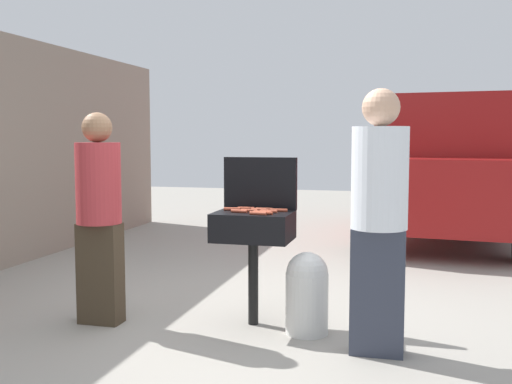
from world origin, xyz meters
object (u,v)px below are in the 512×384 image
object	(u,v)px
hot_dog_2	(246,208)
hot_dog_5	(269,211)
hot_dog_1	(262,212)
hot_dog_9	(264,209)
hot_dog_7	(260,210)
hot_dog_10	(279,210)
propane_tank	(307,291)
hot_dog_0	(239,211)
person_left	(99,210)
hot_dog_6	(258,213)
hot_dog_3	(264,213)
bbq_grill	(253,230)
hot_dog_4	(249,211)
hot_dog_8	(232,209)
parked_minivan	(450,168)
person_right	(379,212)

from	to	relation	value
hot_dog_2	hot_dog_5	xyz separation A→B (m)	(0.22, -0.14, 0.00)
hot_dog_1	hot_dog_9	distance (m)	0.20
hot_dog_1	hot_dog_7	world-z (taller)	same
hot_dog_10	propane_tank	xyz separation A→B (m)	(0.26, -0.20, -0.58)
hot_dog_0	hot_dog_9	bearing A→B (deg)	47.60
hot_dog_2	person_left	world-z (taller)	person_left
hot_dog_2	hot_dog_6	size ratio (longest dim) A/B	1.00
hot_dog_0	hot_dog_9	xyz separation A→B (m)	(0.16, 0.17, 0.00)
hot_dog_3	bbq_grill	bearing A→B (deg)	133.40
hot_dog_0	hot_dog_6	distance (m)	0.20
hot_dog_0	hot_dog_2	world-z (taller)	same
hot_dog_3	hot_dog_4	world-z (taller)	same
hot_dog_0	hot_dog_2	xyz separation A→B (m)	(0.00, 0.19, 0.00)
hot_dog_7	person_left	bearing A→B (deg)	-163.81
hot_dog_8	person_left	bearing A→B (deg)	-161.37
hot_dog_5	hot_dog_8	world-z (taller)	same
hot_dog_4	hot_dog_6	size ratio (longest dim) A/B	1.00
hot_dog_0	hot_dog_3	xyz separation A→B (m)	(0.22, -0.07, 0.00)
hot_dog_6	hot_dog_2	bearing A→B (deg)	121.58
hot_dog_1	hot_dog_2	bearing A→B (deg)	131.64
hot_dog_7	hot_dog_9	size ratio (longest dim) A/B	1.00
hot_dog_2	propane_tank	bearing A→B (deg)	-24.30
hot_dog_4	hot_dog_7	bearing A→B (deg)	52.98
hot_dog_6	parked_minivan	world-z (taller)	parked_minivan
bbq_grill	hot_dog_9	xyz separation A→B (m)	(0.06, 0.11, 0.15)
hot_dog_0	hot_dog_3	bearing A→B (deg)	-17.08
propane_tank	hot_dog_6	bearing A→B (deg)	-174.52
hot_dog_7	hot_dog_8	xyz separation A→B (m)	(-0.22, -0.02, 0.00)
hot_dog_5	person_right	xyz separation A→B (m)	(0.85, -0.40, 0.07)
person_right	hot_dog_0	bearing A→B (deg)	-33.17
bbq_grill	person_left	xyz separation A→B (m)	(-1.18, -0.27, 0.15)
hot_dog_9	hot_dog_1	bearing A→B (deg)	-80.79
hot_dog_0	hot_dog_3	distance (m)	0.23
bbq_grill	parked_minivan	world-z (taller)	parked_minivan
hot_dog_8	parked_minivan	world-z (taller)	parked_minivan
hot_dog_4	hot_dog_6	world-z (taller)	same
hot_dog_4	hot_dog_3	bearing A→B (deg)	-39.17
hot_dog_6	hot_dog_8	bearing A→B (deg)	141.43
hot_dog_1	hot_dog_8	distance (m)	0.32
hot_dog_4	person_left	world-z (taller)	person_left
bbq_grill	parked_minivan	size ratio (longest dim) A/B	0.19
bbq_grill	hot_dog_7	bearing A→B (deg)	68.88
hot_dog_8	person_right	size ratio (longest dim) A/B	0.07
hot_dog_7	hot_dog_10	size ratio (longest dim) A/B	1.00
hot_dog_7	person_right	xyz separation A→B (m)	(0.95, -0.49, 0.07)
hot_dog_7	person_right	distance (m)	1.07
hot_dog_9	hot_dog_8	bearing A→B (deg)	-168.51
hot_dog_3	person_left	size ratio (longest dim) A/B	0.08
hot_dog_3	hot_dog_4	size ratio (longest dim) A/B	1.00
person_left	hot_dog_1	bearing A→B (deg)	-1.80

